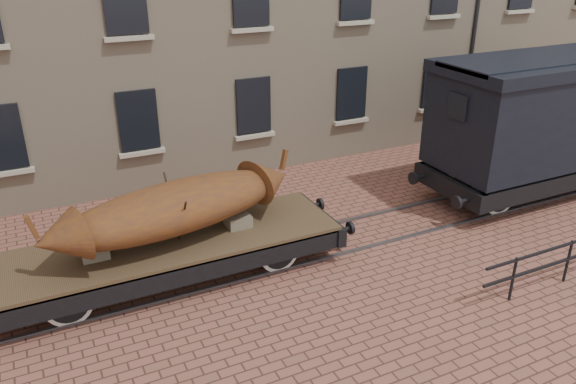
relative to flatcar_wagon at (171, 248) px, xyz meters
name	(u,v)px	position (x,y,z in m)	size (l,w,h in m)	color
ground	(297,249)	(3.03, 0.00, -0.77)	(90.00, 90.00, 0.00)	brown
rail_track	(297,248)	(3.03, 0.00, -0.74)	(30.00, 1.52, 0.06)	#59595E
flatcar_wagon	(171,248)	(0.00, 0.00, 0.00)	(8.17, 2.22, 1.23)	#4A3524
iron_boat	(176,207)	(0.19, 0.00, 0.95)	(5.78, 2.54, 1.42)	brown
goods_van	(548,109)	(10.87, 0.00, 1.72)	(7.68, 2.80, 3.97)	black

